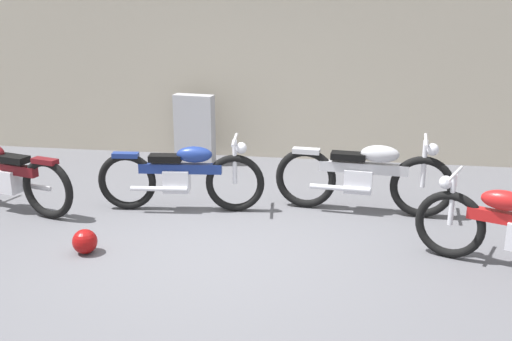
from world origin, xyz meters
The scene contains 7 objects.
ground_plane centered at (0.00, 0.00, 0.00)m, with size 40.00×40.00×0.00m, color #56565B.
building_wall centered at (0.00, 3.74, 1.76)m, with size 18.00×0.30×3.53m, color #B2A893.
stone_marker centered at (-1.04, 3.07, 0.54)m, with size 0.61×0.20×1.07m, color #9E9EA3.
helmet centered at (-1.33, -0.35, 0.13)m, with size 0.26×0.26×0.26m, color maroon.
motorcycle_maroon centered at (-2.83, 0.70, 0.45)m, with size 2.03×0.77×0.93m.
motorcycle_blue centered at (-0.67, 1.03, 0.44)m, with size 2.03×0.57×0.91m.
motorcycle_silver centered at (1.51, 1.30, 0.46)m, with size 2.14×0.60×0.96m.
Camera 1 is at (1.31, -5.80, 2.65)m, focal length 42.91 mm.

